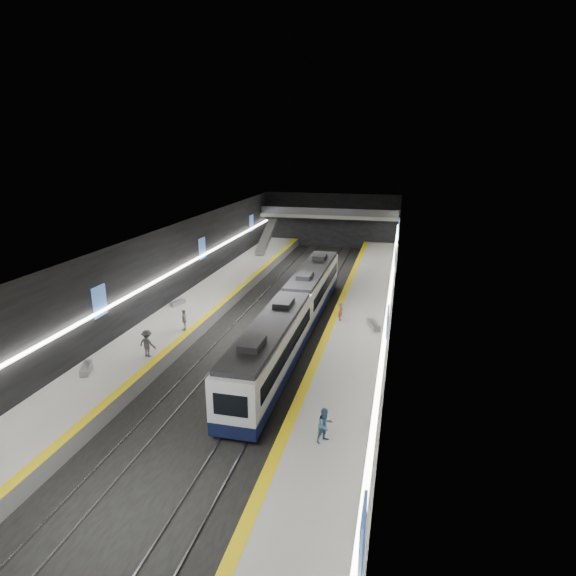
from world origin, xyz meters
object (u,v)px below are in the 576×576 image
(passenger_left_b, at_px, (147,344))
(bench_left_near, at_px, (86,369))
(passenger_left_a, at_px, (184,320))
(passenger_right_a, at_px, (340,311))
(bench_right_far, at_px, (373,325))
(passenger_right_b, at_px, (325,425))
(bench_left_far, at_px, (178,303))
(train, at_px, (295,312))
(escalator, at_px, (267,237))

(passenger_left_b, bearing_deg, bench_left_near, 57.27)
(passenger_left_a, xyz_separation_m, passenger_left_b, (-0.35, -5.07, 0.11))
(passenger_left_a, bearing_deg, passenger_left_b, -24.73)
(passenger_right_a, bearing_deg, passenger_left_b, 132.07)
(bench_left_near, distance_m, bench_right_far, 21.22)
(passenger_right_b, bearing_deg, bench_left_near, 117.72)
(passenger_right_b, bearing_deg, passenger_left_b, 104.12)
(bench_left_far, relative_size, passenger_left_a, 0.94)
(passenger_left_b, bearing_deg, train, -126.69)
(escalator, distance_m, bench_left_near, 37.78)
(escalator, relative_size, bench_left_near, 4.48)
(escalator, xyz_separation_m, bench_right_far, (16.16, -25.64, -1.66))
(bench_left_far, relative_size, passenger_right_b, 0.90)
(escalator, xyz_separation_m, passenger_left_a, (1.80, -29.66, -1.03))
(passenger_right_b, bearing_deg, train, 59.26)
(bench_left_far, distance_m, bench_right_far, 17.72)
(passenger_right_a, distance_m, passenger_left_b, 15.63)
(bench_right_far, bearing_deg, escalator, 101.38)
(escalator, bearing_deg, train, -69.40)
(bench_left_near, relative_size, passenger_left_b, 0.92)
(passenger_right_a, xyz_separation_m, passenger_left_b, (-11.95, -10.08, 0.16))
(escalator, xyz_separation_m, passenger_right_b, (14.88, -41.61, -1.00))
(train, xyz_separation_m, passenger_left_b, (-8.55, -8.12, -0.23))
(passenger_right_a, bearing_deg, bench_left_near, 133.58)
(bench_left_far, xyz_separation_m, passenger_right_a, (14.89, -0.53, 0.61))
(bench_left_far, bearing_deg, train, 6.40)
(bench_left_far, xyz_separation_m, passenger_left_a, (3.29, -5.54, 0.67))
(train, height_order, passenger_right_b, train)
(escalator, height_order, bench_left_near, escalator)
(bench_right_far, xyz_separation_m, passenger_right_b, (-1.28, -15.96, 0.66))
(escalator, relative_size, passenger_left_a, 4.62)
(bench_left_near, height_order, passenger_right_b, passenger_right_b)
(passenger_left_a, bearing_deg, escalator, 162.67)
(bench_left_near, relative_size, bench_right_far, 0.90)
(bench_right_far, relative_size, passenger_left_a, 1.14)
(bench_left_near, relative_size, passenger_left_a, 1.03)
(bench_left_near, relative_size, passenger_right_b, 0.99)
(bench_left_near, relative_size, passenger_right_a, 1.11)
(passenger_right_a, bearing_deg, bench_right_far, -107.83)
(bench_right_far, xyz_separation_m, passenger_left_b, (-14.71, -9.09, 0.73))
(passenger_right_b, relative_size, passenger_left_b, 0.93)
(bench_left_far, distance_m, passenger_right_a, 14.91)
(passenger_right_b, height_order, passenger_left_b, passenger_left_b)
(escalator, bearing_deg, passenger_left_b, -87.61)
(passenger_right_a, bearing_deg, passenger_left_a, 115.27)
(passenger_right_a, xyz_separation_m, passenger_right_b, (1.48, -16.95, 0.10))
(train, height_order, passenger_right_a, train)
(escalator, distance_m, bench_right_far, 30.36)
(passenger_right_a, relative_size, passenger_right_b, 0.89)
(train, height_order, escalator, escalator)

